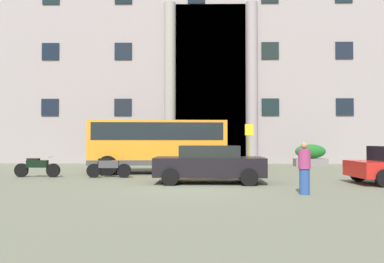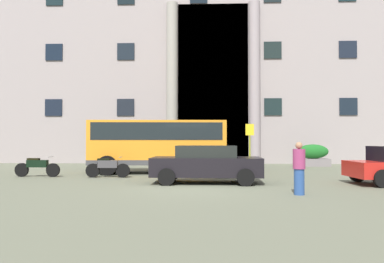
{
  "view_description": "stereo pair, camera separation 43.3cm",
  "coord_description": "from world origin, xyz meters",
  "views": [
    {
      "loc": [
        0.12,
        -12.77,
        1.61
      ],
      "look_at": [
        -0.19,
        6.17,
        2.05
      ],
      "focal_mm": 34.99,
      "sensor_mm": 36.0,
      "label": 1
    },
    {
      "loc": [
        0.55,
        -12.76,
        1.61
      ],
      "look_at": [
        -0.19,
        6.17,
        2.05
      ],
      "focal_mm": 34.99,
      "sensor_mm": 36.0,
      "label": 2
    }
  ],
  "objects": [
    {
      "name": "office_building_facade",
      "position": [
        0.0,
        17.48,
        8.86
      ],
      "size": [
        38.16,
        9.64,
        17.73
      ],
      "color": "gray",
      "rests_on": "ground_plane"
    },
    {
      "name": "parked_sedan_second",
      "position": [
        0.54,
        1.33,
        0.73
      ],
      "size": [
        4.12,
        2.05,
        1.41
      ],
      "rotation": [
        0.0,
        0.0,
        -0.02
      ],
      "color": "black",
      "rests_on": "ground_plane"
    },
    {
      "name": "orange_minibus",
      "position": [
        -1.83,
        5.5,
        1.54
      ],
      "size": [
        6.63,
        2.89,
        2.55
      ],
      "rotation": [
        0.0,
        0.0,
        0.07
      ],
      "color": "orange",
      "rests_on": "ground_plane"
    },
    {
      "name": "hedge_planter_far_east",
      "position": [
        -5.77,
        10.52,
        0.65
      ],
      "size": [
        1.93,
        0.76,
        1.34
      ],
      "color": "gray",
      "rests_on": "ground_plane"
    },
    {
      "name": "scooter_by_planter",
      "position": [
        1.82,
        3.2,
        0.46
      ],
      "size": [
        1.96,
        0.55,
        0.89
      ],
      "rotation": [
        0.0,
        0.0,
        -0.0
      ],
      "color": "black",
      "rests_on": "ground_plane"
    },
    {
      "name": "motorcycle_near_kerb",
      "position": [
        -6.93,
        3.39,
        0.46
      ],
      "size": [
        2.02,
        0.55,
        0.89
      ],
      "rotation": [
        0.0,
        0.0,
        -0.03
      ],
      "color": "black",
      "rests_on": "ground_plane"
    },
    {
      "name": "hedge_planter_entrance_right",
      "position": [
        7.11,
        10.63,
        0.65
      ],
      "size": [
        1.98,
        0.82,
        1.35
      ],
      "color": "slate",
      "rests_on": "ground_plane"
    },
    {
      "name": "hedge_planter_entrance_left",
      "position": [
        -1.28,
        10.89,
        0.71
      ],
      "size": [
        1.57,
        0.97,
        1.46
      ],
      "color": "#6F695A",
      "rests_on": "ground_plane"
    },
    {
      "name": "motorcycle_far_end",
      "position": [
        -3.76,
        3.22,
        0.45
      ],
      "size": [
        1.91,
        0.55,
        0.89
      ],
      "rotation": [
        0.0,
        0.0,
        0.01
      ],
      "color": "black",
      "rests_on": "ground_plane"
    },
    {
      "name": "ground_plane",
      "position": [
        0.0,
        0.0,
        -0.06
      ],
      "size": [
        80.0,
        64.0,
        0.12
      ],
      "primitive_type": "cube",
      "color": "#5E624F"
    },
    {
      "name": "pedestrian_child_trailing",
      "position": [
        3.27,
        -1.62,
        0.77
      ],
      "size": [
        0.36,
        0.36,
        1.55
      ],
      "rotation": [
        0.0,
        0.0,
        1.26
      ],
      "color": "#284886",
      "rests_on": "ground_plane"
    },
    {
      "name": "bus_stop_sign",
      "position": [
        2.83,
        7.14,
        1.53
      ],
      "size": [
        0.44,
        0.08,
        2.47
      ],
      "color": "#949E1E",
      "rests_on": "ground_plane"
    }
  ]
}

